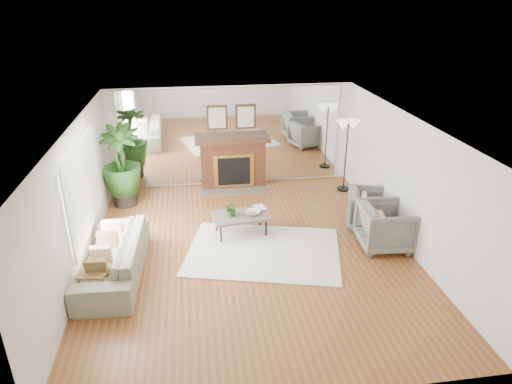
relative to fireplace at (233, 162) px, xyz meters
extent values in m
plane|color=brown|center=(0.00, -3.26, -0.66)|extent=(7.00, 7.00, 0.00)
cube|color=silver|center=(-2.99, -3.26, 0.59)|extent=(0.02, 7.00, 2.50)
cube|color=silver|center=(2.99, -3.26, 0.59)|extent=(0.02, 7.00, 2.50)
cube|color=silver|center=(0.00, 0.23, 0.59)|extent=(6.00, 0.02, 2.50)
cube|color=silver|center=(0.00, 0.21, 0.59)|extent=(5.40, 0.04, 2.40)
cube|color=#B2E09E|center=(-2.96, -2.86, 0.69)|extent=(0.04, 2.40, 1.50)
cube|color=brown|center=(0.00, 0.02, -0.06)|extent=(1.60, 0.40, 1.20)
cube|color=gold|center=(0.00, -0.19, -0.18)|extent=(1.00, 0.04, 0.85)
cube|color=black|center=(0.00, -0.21, -0.18)|extent=(0.80, 0.04, 0.70)
cube|color=#645B4F|center=(0.00, -0.33, -0.64)|extent=(1.70, 0.55, 0.03)
cube|color=#4C2818|center=(0.00, 0.00, 0.56)|extent=(1.85, 0.46, 0.10)
cube|color=#322113|center=(-0.35, 0.17, 1.09)|extent=(0.50, 0.04, 0.60)
cube|color=#322113|center=(0.35, 0.17, 1.09)|extent=(0.50, 0.04, 0.60)
cube|color=silver|center=(0.24, -3.31, -0.64)|extent=(3.26, 2.68, 0.03)
cube|color=#645B4F|center=(-0.10, -2.55, -0.24)|extent=(1.19, 0.79, 0.06)
cylinder|color=black|center=(-0.53, -2.85, -0.46)|extent=(0.03, 0.03, 0.39)
cylinder|color=black|center=(0.39, -2.72, -0.46)|extent=(0.03, 0.03, 0.39)
cylinder|color=black|center=(-0.59, -2.39, -0.46)|extent=(0.03, 0.03, 0.39)
cylinder|color=black|center=(0.33, -2.26, -0.46)|extent=(0.03, 0.03, 0.39)
imported|color=gray|center=(-2.45, -3.67, -0.31)|extent=(1.06, 2.46, 0.71)
imported|color=slate|center=(2.60, -2.55, -0.26)|extent=(1.09, 1.08, 0.79)
imported|color=slate|center=(2.59, -3.43, -0.22)|extent=(1.03, 1.01, 0.88)
cube|color=olive|center=(-2.65, -4.29, -0.17)|extent=(0.51, 0.51, 0.04)
cylinder|color=olive|center=(-2.86, -4.44, -0.42)|extent=(0.04, 0.04, 0.48)
cylinder|color=olive|center=(-2.50, -4.50, -0.42)|extent=(0.04, 0.04, 0.48)
cylinder|color=olive|center=(-2.80, -4.09, -0.42)|extent=(0.04, 0.04, 0.48)
cylinder|color=olive|center=(-2.44, -4.14, -0.42)|extent=(0.04, 0.04, 0.48)
cylinder|color=black|center=(-2.60, -0.71, -0.46)|extent=(0.55, 0.55, 0.39)
imported|color=#2F5E22|center=(-2.60, -0.71, 0.43)|extent=(1.01, 1.01, 1.62)
cylinder|color=black|center=(2.70, -0.64, -0.64)|extent=(0.30, 0.30, 0.04)
cylinder|color=black|center=(2.70, -0.64, 0.20)|extent=(0.03, 0.03, 1.73)
cone|color=beige|center=(2.57, -0.64, 1.01)|extent=(0.32, 0.32, 0.24)
cone|color=beige|center=(2.83, -0.64, 1.01)|extent=(0.32, 0.32, 0.24)
imported|color=#2F5E22|center=(-0.28, -2.57, -0.05)|extent=(0.34, 0.32, 0.32)
imported|color=olive|center=(0.14, -2.56, -0.18)|extent=(0.29, 0.29, 0.07)
imported|color=olive|center=(0.22, -2.31, -0.20)|extent=(0.27, 0.33, 0.02)
camera|label=1|loc=(-0.98, -10.71, 3.90)|focal=32.00mm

